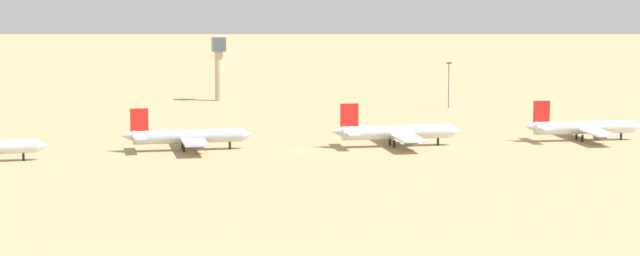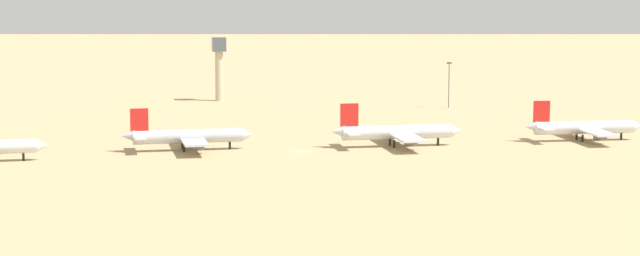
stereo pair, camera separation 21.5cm
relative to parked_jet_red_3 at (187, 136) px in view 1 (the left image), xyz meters
The scene contains 6 objects.
ground 31.53m from the parked_jet_red_3, 13.97° to the right, with size 4000.00×4000.00×0.00m, color tan.
parked_jet_red_3 is the anchor object (origin of this frame).
parked_jet_red_4 57.91m from the parked_jet_red_3, ahead, with size 37.46×31.35×12.40m.
parked_jet_red_5 114.04m from the parked_jet_red_3, ahead, with size 35.94×30.18×11.88m.
control_tower 129.79m from the parked_jet_red_3, 79.86° to the left, with size 5.20×5.20×24.67m.
light_pole_west 134.49m from the parked_jet_red_3, 40.10° to the left, with size 1.80×0.50×16.71m.
Camera 1 is at (-53.56, -289.36, 44.93)m, focal length 61.60 mm.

